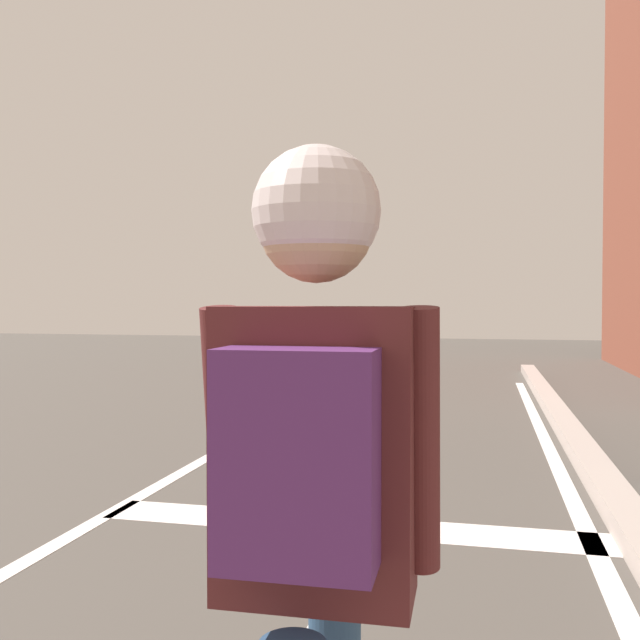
{
  "coord_description": "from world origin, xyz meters",
  "views": [
    {
      "loc": [
        2.65,
        3.69,
        1.39
      ],
      "look_at": [
        1.48,
        8.77,
        1.25
      ],
      "focal_mm": 39.55,
      "sensor_mm": 36.0,
      "label": 1
    }
  ],
  "objects": [
    {
      "name": "lane_arrow_stem",
      "position": [
        2.01,
        6.79,
        0.0
      ],
      "size": [
        0.16,
        1.4,
        0.01
      ],
      "primitive_type": "cube",
      "color": "silver",
      "rests_on": "ground"
    },
    {
      "name": "skater",
      "position": [
        2.35,
        4.92,
        1.08
      ],
      "size": [
        0.44,
        0.6,
        1.58
      ],
      "color": "#2E4E70",
      "rests_on": "skateboard"
    },
    {
      "name": "stop_bar",
      "position": [
        1.85,
        7.93,
        0.0
      ],
      "size": [
        3.13,
        0.4,
        0.01
      ],
      "primitive_type": "cube",
      "color": "silver",
      "rests_on": "ground"
    },
    {
      "name": "lane_arrow_head",
      "position": [
        2.01,
        7.64,
        0.0
      ],
      "size": [
        0.71,
        0.71,
        0.01
      ],
      "primitive_type": "cube",
      "rotation": [
        0.0,
        0.0,
        0.79
      ],
      "color": "silver",
      "rests_on": "ground"
    }
  ]
}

